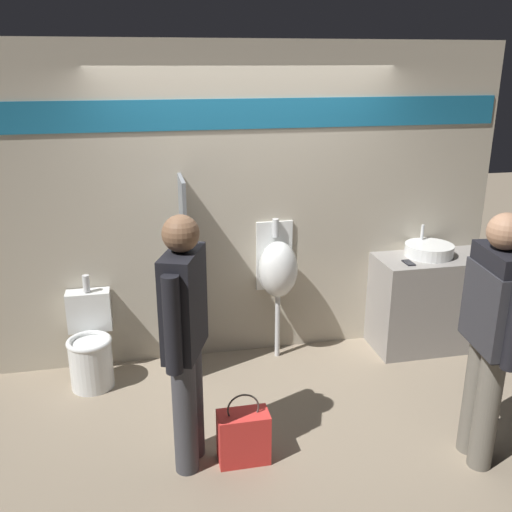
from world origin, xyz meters
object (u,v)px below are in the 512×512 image
object	(u,v)px
person_in_vest	(492,324)
toilet	(91,347)
urinal_near_counter	(278,269)
sink_basin	(429,250)
person_with_lanyard	(185,334)
shopping_bag	(243,436)
cell_phone	(409,263)

from	to	relation	value
person_in_vest	toilet	bearing A→B (deg)	66.08
urinal_near_counter	toilet	bearing A→B (deg)	-175.44
toilet	person_in_vest	world-z (taller)	person_in_vest
sink_basin	toilet	bearing A→B (deg)	-178.55
urinal_near_counter	toilet	xyz separation A→B (m)	(-1.60, -0.13, -0.52)
urinal_near_counter	person_with_lanyard	size ratio (longest dim) A/B	0.74
sink_basin	urinal_near_counter	bearing A→B (deg)	177.84
sink_basin	shopping_bag	size ratio (longest dim) A/B	0.85
person_with_lanyard	shopping_bag	size ratio (longest dim) A/B	3.35
sink_basin	toilet	world-z (taller)	sink_basin
urinal_near_counter	person_in_vest	size ratio (longest dim) A/B	0.74
toilet	shopping_bag	bearing A→B (deg)	-49.80
cell_phone	shopping_bag	bearing A→B (deg)	-145.52
cell_phone	toilet	distance (m)	2.78
sink_basin	person_in_vest	world-z (taller)	person_in_vest
urinal_near_counter	person_with_lanyard	xyz separation A→B (m)	(-0.91, -1.29, 0.11)
urinal_near_counter	toilet	size ratio (longest dim) A/B	1.42
shopping_bag	urinal_near_counter	bearing A→B (deg)	67.50
urinal_near_counter	toilet	world-z (taller)	urinal_near_counter
shopping_bag	person_in_vest	bearing A→B (deg)	-10.63
urinal_near_counter	shopping_bag	xyz separation A→B (m)	(-0.56, -1.36, -0.65)
toilet	person_in_vest	bearing A→B (deg)	-30.61
person_in_vest	person_with_lanyard	bearing A→B (deg)	86.05
toilet	shopping_bag	world-z (taller)	toilet
sink_basin	toilet	size ratio (longest dim) A/B	0.49
sink_basin	urinal_near_counter	size ratio (longest dim) A/B	0.34
urinal_near_counter	person_with_lanyard	bearing A→B (deg)	-125.17
shopping_bag	sink_basin	bearing A→B (deg)	33.88
sink_basin	cell_phone	world-z (taller)	sink_basin
cell_phone	person_with_lanyard	bearing A→B (deg)	-151.80
sink_basin	person_with_lanyard	bearing A→B (deg)	-151.59
cell_phone	shopping_bag	distance (m)	2.15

